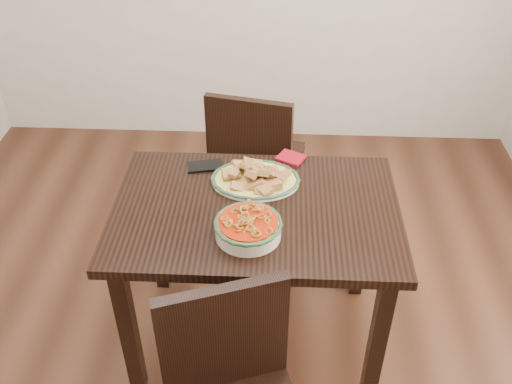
{
  "coord_description": "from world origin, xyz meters",
  "views": [
    {
      "loc": [
        0.2,
        -1.74,
        2.12
      ],
      "look_at": [
        0.12,
        -0.01,
        0.81
      ],
      "focal_mm": 40.0,
      "sensor_mm": 36.0,
      "label": 1
    }
  ],
  "objects_px": {
    "fish_plate": "(255,173)",
    "noodle_bowl": "(248,226)",
    "chair_far": "(255,158)",
    "smartphone": "(205,166)",
    "dining_table": "(256,229)"
  },
  "relations": [
    {
      "from": "dining_table",
      "to": "chair_far",
      "type": "distance_m",
      "value": 0.73
    },
    {
      "from": "dining_table",
      "to": "smartphone",
      "type": "xyz_separation_m",
      "value": [
        -0.23,
        0.26,
        0.11
      ]
    },
    {
      "from": "dining_table",
      "to": "noodle_bowl",
      "type": "xyz_separation_m",
      "value": [
        -0.02,
        -0.16,
        0.15
      ]
    },
    {
      "from": "chair_far",
      "to": "dining_table",
      "type": "bearing_deg",
      "value": 105.42
    },
    {
      "from": "chair_far",
      "to": "fish_plate",
      "type": "height_order",
      "value": "chair_far"
    },
    {
      "from": "noodle_bowl",
      "to": "smartphone",
      "type": "bearing_deg",
      "value": 116.15
    },
    {
      "from": "dining_table",
      "to": "noodle_bowl",
      "type": "relative_size",
      "value": 4.46
    },
    {
      "from": "chair_far",
      "to": "fish_plate",
      "type": "distance_m",
      "value": 0.62
    },
    {
      "from": "noodle_bowl",
      "to": "chair_far",
      "type": "bearing_deg",
      "value": 91.32
    },
    {
      "from": "fish_plate",
      "to": "noodle_bowl",
      "type": "bearing_deg",
      "value": -91.81
    },
    {
      "from": "fish_plate",
      "to": "noodle_bowl",
      "type": "height_order",
      "value": "fish_plate"
    },
    {
      "from": "dining_table",
      "to": "smartphone",
      "type": "distance_m",
      "value": 0.37
    },
    {
      "from": "fish_plate",
      "to": "smartphone",
      "type": "relative_size",
      "value": 2.39
    },
    {
      "from": "fish_plate",
      "to": "smartphone",
      "type": "bearing_deg",
      "value": 155.84
    },
    {
      "from": "dining_table",
      "to": "chair_far",
      "type": "height_order",
      "value": "chair_far"
    }
  ]
}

